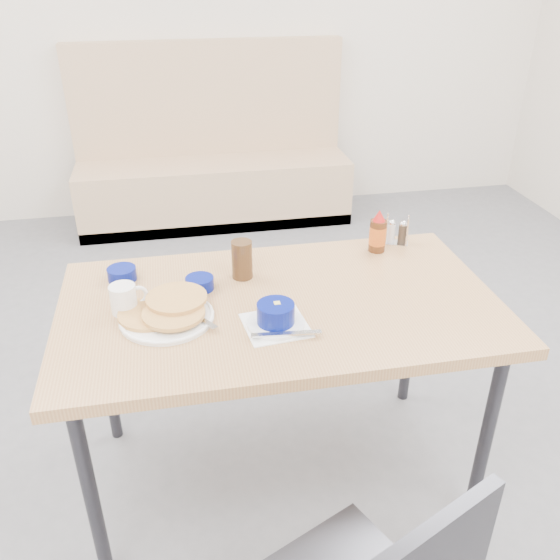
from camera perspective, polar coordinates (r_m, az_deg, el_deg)
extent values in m
plane|color=slate|center=(2.22, 1.33, -22.51)|extent=(6.00, 6.00, 0.00)
cube|color=beige|center=(4.34, -7.52, 24.38)|extent=(5.00, 0.06, 2.80)
cube|color=tan|center=(4.35, -6.26, 8.53)|extent=(1.90, 0.55, 0.45)
cube|color=tan|center=(4.42, -6.90, 15.53)|extent=(1.90, 0.12, 1.00)
cube|color=#2D2D33|center=(4.42, -6.14, 6.28)|extent=(1.90, 0.55, 0.08)
cube|color=tan|center=(1.91, 0.00, -2.56)|extent=(1.40, 0.80, 0.04)
cylinder|color=#2D2D33|center=(1.91, -17.72, -19.22)|extent=(0.04, 0.04, 0.72)
cylinder|color=#2D2D33|center=(2.10, 19.22, -14.15)|extent=(0.04, 0.04, 0.72)
cylinder|color=#2D2D33|center=(2.38, -16.47, -7.76)|extent=(0.04, 0.04, 0.72)
cylinder|color=#2D2D33|center=(2.54, 12.51, -4.68)|extent=(0.04, 0.04, 0.72)
cylinder|color=white|center=(1.84, -10.83, -3.58)|extent=(0.29, 0.29, 0.01)
cylinder|color=#ECB059|center=(1.84, -12.47, -3.18)|extent=(0.19, 0.19, 0.01)
cylinder|color=#ECB059|center=(1.80, -10.20, -3.18)|extent=(0.19, 0.19, 0.01)
cylinder|color=#ECB059|center=(1.86, -9.93, -1.73)|extent=(0.19, 0.19, 0.01)
cube|color=silver|center=(1.79, -7.48, -3.83)|extent=(0.09, 0.11, 0.01)
cylinder|color=white|center=(1.88, -14.83, -1.77)|extent=(0.08, 0.08, 0.09)
cylinder|color=black|center=(1.86, -14.99, -0.69)|extent=(0.07, 0.07, 0.00)
torus|color=white|center=(1.89, -13.53, -1.47)|extent=(0.07, 0.03, 0.07)
cube|color=white|center=(1.78, -0.41, -4.38)|extent=(0.20, 0.20, 0.00)
cylinder|color=white|center=(1.77, -0.41, -4.19)|extent=(0.17, 0.17, 0.01)
cylinder|color=#040F67|center=(1.75, -0.42, -3.21)|extent=(0.11, 0.11, 0.06)
cylinder|color=white|center=(1.74, -0.42, -2.52)|extent=(0.10, 0.10, 0.01)
cube|color=#F4DB60|center=(1.74, -0.29, -2.30)|extent=(0.02, 0.02, 0.01)
cube|color=silver|center=(1.71, 0.62, -5.19)|extent=(0.21, 0.04, 0.01)
cylinder|color=#040F67|center=(2.08, -14.97, 0.58)|extent=(0.10, 0.10, 0.04)
cylinder|color=#040F67|center=(1.98, -7.73, -0.30)|extent=(0.09, 0.09, 0.04)
cylinder|color=#3E2713|center=(2.01, -3.68, 1.98)|extent=(0.08, 0.08, 0.13)
cube|color=silver|center=(2.32, 11.07, 3.56)|extent=(0.11, 0.09, 0.00)
cylinder|color=silver|center=(2.28, 10.20, 4.72)|extent=(0.01, 0.01, 0.11)
cylinder|color=silver|center=(2.28, 12.15, 4.51)|extent=(0.01, 0.01, 0.11)
cylinder|color=silver|center=(2.32, 10.25, 5.11)|extent=(0.01, 0.01, 0.11)
cylinder|color=silver|center=(2.32, 12.18, 4.91)|extent=(0.01, 0.01, 0.11)
cylinder|color=silver|center=(2.31, 10.63, 4.48)|extent=(0.03, 0.03, 0.07)
cylinder|color=#3F3326|center=(2.31, 11.69, 4.37)|extent=(0.03, 0.03, 0.07)
cylinder|color=#47230F|center=(2.22, 9.37, 4.22)|extent=(0.06, 0.06, 0.12)
cylinder|color=orange|center=(2.22, 9.38, 4.27)|extent=(0.06, 0.06, 0.07)
cone|color=#B81411|center=(2.19, 9.54, 6.15)|extent=(0.05, 0.05, 0.04)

